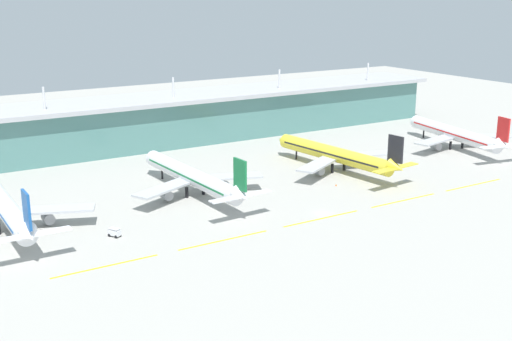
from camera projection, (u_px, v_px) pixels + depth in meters
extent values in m
plane|color=#A8A59E|center=(322.00, 213.00, 202.27)|extent=(600.00, 600.00, 0.00)
cube|color=slate|center=(169.00, 122.00, 293.82)|extent=(280.00, 28.00, 19.74)
cube|color=#B2B2B7|center=(169.00, 98.00, 290.94)|extent=(288.00, 34.00, 1.80)
cylinder|color=silver|center=(44.00, 98.00, 256.68)|extent=(0.90, 0.90, 9.00)
cylinder|color=silver|center=(173.00, 88.00, 284.90)|extent=(0.90, 0.90, 9.00)
cylinder|color=silver|center=(279.00, 79.00, 313.11)|extent=(0.90, 0.90, 9.00)
cylinder|color=silver|center=(368.00, 72.00, 341.32)|extent=(0.90, 0.90, 9.00)
cylinder|color=white|center=(6.00, 208.00, 187.19)|extent=(5.96, 52.07, 5.80)
cone|color=white|center=(30.00, 235.00, 163.08)|extent=(4.95, 6.64, 5.72)
cube|color=#19519E|center=(27.00, 210.00, 162.17)|extent=(0.72, 6.40, 9.50)
cube|color=white|center=(7.00, 240.00, 160.76)|extent=(10.01, 3.23, 0.36)
cube|color=white|center=(52.00, 231.00, 166.33)|extent=(10.01, 3.23, 0.36)
cube|color=#B7BABF|center=(53.00, 209.00, 189.99)|extent=(24.81, 15.24, 0.70)
cylinder|color=gray|center=(48.00, 218.00, 191.31)|extent=(3.21, 4.51, 3.20)
cylinder|color=black|center=(22.00, 224.00, 187.61)|extent=(1.10, 1.10, 3.60)
cube|color=#19519E|center=(6.00, 207.00, 187.09)|extent=(5.98, 46.86, 0.60)
cylinder|color=silver|center=(190.00, 176.00, 220.12)|extent=(8.61, 58.48, 5.80)
cone|color=silver|center=(151.00, 157.00, 244.90)|extent=(5.70, 4.26, 5.51)
cone|color=silver|center=(242.00, 196.00, 194.21)|extent=(5.24, 6.86, 5.72)
cube|color=#146B38|center=(240.00, 175.00, 193.28)|extent=(1.01, 6.43, 9.50)
cube|color=silver|center=(226.00, 199.00, 191.68)|extent=(10.14, 3.68, 0.36)
cube|color=silver|center=(256.00, 193.00, 197.65)|extent=(10.14, 3.68, 0.36)
cube|color=#B7BABF|center=(165.00, 188.00, 210.43)|extent=(24.64, 16.23, 0.70)
cylinder|color=gray|center=(166.00, 195.00, 212.98)|extent=(3.41, 4.65, 3.20)
cube|color=#B7BABF|center=(227.00, 177.00, 223.46)|extent=(24.90, 14.32, 0.70)
cylinder|color=gray|center=(222.00, 184.00, 224.70)|extent=(3.41, 4.65, 3.20)
cylinder|color=black|center=(162.00, 174.00, 238.77)|extent=(0.70, 0.70, 3.60)
cylinder|color=black|center=(187.00, 193.00, 217.25)|extent=(1.10, 1.10, 3.60)
cylinder|color=black|center=(203.00, 189.00, 220.72)|extent=(1.10, 1.10, 3.60)
cube|color=#146B38|center=(190.00, 174.00, 220.01)|extent=(8.37, 52.67, 0.60)
cylinder|color=yellow|center=(333.00, 154.00, 249.61)|extent=(12.23, 56.92, 5.80)
cone|color=yellow|center=(282.00, 140.00, 272.60)|extent=(5.93, 4.60, 5.51)
cone|color=yellow|center=(397.00, 168.00, 225.54)|extent=(5.65, 7.15, 5.72)
cube|color=black|center=(396.00, 149.00, 224.57)|extent=(1.43, 6.44, 9.50)
cube|color=yellow|center=(385.00, 170.00, 222.70)|extent=(10.30, 4.32, 0.36)
cube|color=yellow|center=(406.00, 165.00, 229.24)|extent=(10.30, 4.32, 0.36)
cube|color=#B7BABF|center=(318.00, 164.00, 239.47)|extent=(24.33, 17.45, 0.70)
cylinder|color=gray|center=(318.00, 170.00, 242.03)|extent=(3.69, 4.84, 3.20)
cube|color=#B7BABF|center=(363.00, 155.00, 253.74)|extent=(24.94, 12.95, 0.70)
cylinder|color=gray|center=(358.00, 161.00, 254.86)|extent=(3.69, 4.84, 3.20)
cylinder|color=black|center=(296.00, 155.00, 266.98)|extent=(0.70, 0.70, 3.60)
cylinder|color=black|center=(332.00, 168.00, 246.69)|extent=(1.10, 1.10, 3.60)
cylinder|color=black|center=(344.00, 166.00, 250.49)|extent=(1.10, 1.10, 3.60)
cube|color=black|center=(333.00, 153.00, 249.50)|extent=(11.62, 51.30, 0.60)
cylinder|color=white|center=(453.00, 133.00, 285.75)|extent=(15.80, 56.85, 5.80)
cone|color=white|center=(413.00, 121.00, 313.01)|extent=(6.13, 4.92, 5.51)
cone|color=white|center=(503.00, 146.00, 257.27)|extent=(6.03, 7.40, 5.72)
cube|color=red|center=(503.00, 129.00, 256.44)|extent=(1.83, 6.42, 9.50)
cube|color=white|center=(491.00, 147.00, 255.85)|extent=(10.41, 4.93, 0.36)
cube|color=#B7BABF|center=(436.00, 140.00, 277.93)|extent=(24.88, 11.55, 0.70)
cylinder|color=gray|center=(436.00, 146.00, 280.39)|extent=(3.95, 5.00, 3.20)
cube|color=#B7BABF|center=(481.00, 136.00, 286.32)|extent=(23.93, 18.56, 0.70)
cylinder|color=gray|center=(476.00, 142.00, 287.95)|extent=(3.95, 5.00, 3.20)
cylinder|color=black|center=(424.00, 134.00, 306.11)|extent=(0.70, 0.70, 3.60)
cylinder|color=black|center=(450.00, 146.00, 283.20)|extent=(1.10, 1.10, 3.60)
cylinder|color=black|center=(462.00, 144.00, 285.43)|extent=(1.10, 1.10, 3.60)
cube|color=red|center=(453.00, 132.00, 285.64)|extent=(14.83, 51.27, 0.60)
cube|color=yellow|center=(106.00, 266.00, 163.38)|extent=(28.00, 0.70, 0.04)
cube|color=yellow|center=(224.00, 240.00, 180.51)|extent=(28.00, 0.70, 0.04)
cube|color=yellow|center=(322.00, 219.00, 197.64)|extent=(28.00, 0.70, 0.04)
cube|color=yellow|center=(404.00, 200.00, 214.77)|extent=(28.00, 0.70, 0.04)
cube|color=yellow|center=(474.00, 185.00, 231.90)|extent=(28.00, 0.70, 0.04)
cube|color=silver|center=(114.00, 232.00, 182.87)|extent=(3.29, 4.02, 1.60)
cube|color=silver|center=(114.00, 229.00, 182.57)|extent=(3.12, 3.71, 0.16)
cylinder|color=black|center=(120.00, 235.00, 183.15)|extent=(0.73, 0.96, 0.90)
cylinder|color=black|center=(116.00, 237.00, 181.80)|extent=(0.73, 0.96, 0.90)
cylinder|color=black|center=(113.00, 233.00, 184.37)|extent=(0.73, 0.96, 0.90)
cylinder|color=black|center=(109.00, 235.00, 183.02)|extent=(0.73, 0.96, 0.90)
cone|color=orange|center=(387.00, 174.00, 243.99)|extent=(0.56, 0.56, 0.70)
cone|color=orange|center=(336.00, 185.00, 230.73)|extent=(0.56, 0.56, 0.70)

